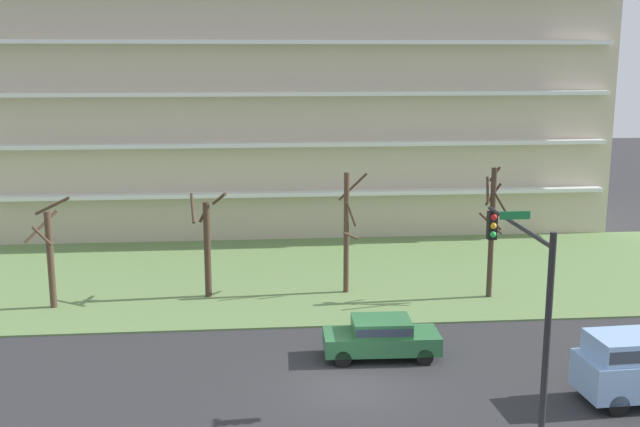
# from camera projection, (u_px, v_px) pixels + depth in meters

# --- Properties ---
(ground) EXTENTS (160.00, 160.00, 0.00)m
(ground) POSITION_uv_depth(u_px,v_px,m) (350.00, 386.00, 26.65)
(ground) COLOR #2D2D30
(grass_lawn_strip) EXTENTS (80.00, 16.00, 0.08)m
(grass_lawn_strip) POSITION_uv_depth(u_px,v_px,m) (316.00, 274.00, 40.30)
(grass_lawn_strip) COLOR #66844C
(grass_lawn_strip) RESTS_ON ground
(apartment_building) EXTENTS (39.49, 12.20, 18.34)m
(apartment_building) POSITION_uv_depth(u_px,v_px,m) (299.00, 90.00, 51.75)
(apartment_building) COLOR beige
(apartment_building) RESTS_ON ground
(tree_far_left) EXTENTS (2.05, 1.86, 5.11)m
(tree_far_left) POSITION_uv_depth(u_px,v_px,m) (50.00, 254.00, 34.46)
(tree_far_left) COLOR #4C3828
(tree_far_left) RESTS_ON ground
(tree_left) EXTENTS (1.78, 1.74, 5.18)m
(tree_left) POSITION_uv_depth(u_px,v_px,m) (207.00, 244.00, 36.00)
(tree_left) COLOR #423023
(tree_left) RESTS_ON ground
(tree_center) EXTENTS (1.37, 1.65, 5.98)m
(tree_center) POSITION_uv_depth(u_px,v_px,m) (347.00, 230.00, 36.59)
(tree_center) COLOR #4C3828
(tree_center) RESTS_ON ground
(tree_right) EXTENTS (1.75, 1.46, 6.36)m
(tree_right) POSITION_uv_depth(u_px,v_px,m) (492.00, 228.00, 35.73)
(tree_right) COLOR #423023
(tree_right) RESTS_ON ground
(sedan_green_near_left) EXTENTS (4.45, 1.93, 1.57)m
(sedan_green_near_left) POSITION_uv_depth(u_px,v_px,m) (381.00, 336.00, 29.05)
(sedan_green_near_left) COLOR #2D6B3D
(sedan_green_near_left) RESTS_ON ground
(traffic_signal_mast) EXTENTS (0.90, 5.27, 6.99)m
(traffic_signal_mast) POSITION_uv_depth(u_px,v_px,m) (525.00, 297.00, 21.27)
(traffic_signal_mast) COLOR black
(traffic_signal_mast) RESTS_ON ground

